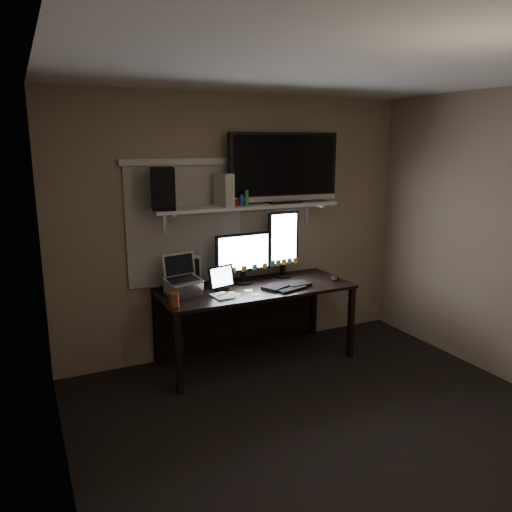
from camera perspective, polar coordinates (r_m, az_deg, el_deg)
floor at (r=3.84m, az=9.77°, el=-19.52°), size 3.60×3.60×0.00m
ceiling at (r=3.29m, az=11.50°, el=20.57°), size 3.60×3.60×0.00m
back_wall at (r=4.89m, az=-1.94°, el=3.43°), size 3.60×0.00×3.60m
left_wall at (r=2.74m, az=-21.72°, el=-4.91°), size 0.00×3.60×3.60m
window_blinds at (r=4.67m, az=-8.07°, el=3.51°), size 1.10×0.02×1.10m
desk at (r=4.83m, az=-0.67°, el=-5.20°), size 1.80×0.75×0.73m
wall_shelf at (r=4.70m, az=-1.10°, el=5.71°), size 1.80×0.35×0.03m
monitor_landscape at (r=4.74m, az=-1.47°, el=-0.21°), size 0.57×0.08×0.50m
monitor_portrait at (r=4.97m, az=3.12°, el=1.42°), size 0.34×0.08×0.67m
keyboard at (r=4.67m, az=3.49°, el=-3.41°), size 0.49×0.30×0.03m
mouse at (r=4.94m, az=9.03°, el=-2.55°), size 0.10×0.13×0.04m
notepad at (r=4.38m, az=-3.93°, el=-4.61°), size 0.18×0.23×0.01m
tablet at (r=4.53m, az=-4.01°, el=-2.54°), size 0.29×0.17×0.23m
file_sorter at (r=4.69m, az=-7.90°, el=-1.79°), size 0.24×0.15×0.28m
laptop at (r=4.42m, az=-8.35°, el=-2.29°), size 0.35×0.31×0.35m
cup at (r=4.15m, az=-9.33°, el=-4.97°), size 0.09×0.09×0.12m
sticky_notes at (r=4.45m, az=-2.01°, el=-4.37°), size 0.36×0.29×0.00m
tv at (r=4.84m, az=3.17°, el=10.03°), size 1.12×0.26×0.67m
game_console at (r=4.56m, az=-3.69°, el=7.54°), size 0.11×0.26×0.30m
speaker at (r=4.38m, az=-10.60°, el=7.56°), size 0.24×0.28×0.36m
bottles at (r=4.60m, az=-1.66°, el=6.65°), size 0.23×0.07×0.14m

